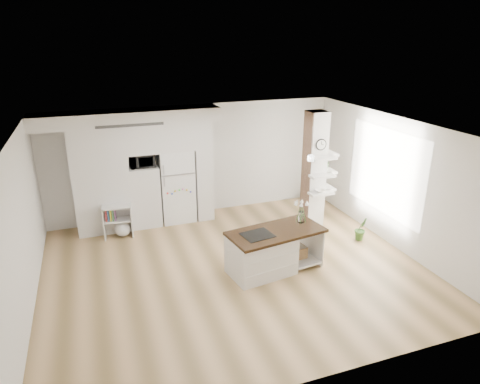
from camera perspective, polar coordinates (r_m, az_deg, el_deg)
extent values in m
cube|color=tan|center=(8.33, -0.77, -10.21)|extent=(7.00, 6.00, 0.01)
cube|color=white|center=(7.33, -0.87, 8.28)|extent=(7.00, 6.00, 0.04)
cube|color=silver|center=(10.46, -6.14, 4.23)|extent=(7.00, 0.04, 2.70)
cube|color=silver|center=(5.29, 10.00, -13.04)|extent=(7.00, 0.04, 2.70)
cube|color=silver|center=(7.47, -27.23, -4.74)|extent=(0.04, 6.00, 2.70)
cube|color=silver|center=(9.38, 19.86, 1.21)|extent=(0.04, 6.00, 2.70)
cube|color=silver|center=(9.94, -18.05, 1.55)|extent=(1.20, 0.65, 2.40)
cube|color=silver|center=(10.15, -12.56, -0.47)|extent=(0.65, 0.65, 1.42)
cube|color=silver|center=(9.76, -13.17, 7.04)|extent=(0.65, 0.65, 0.65)
cube|color=silver|center=(9.87, -8.82, 7.48)|extent=(0.85, 0.65, 0.65)
cube|color=silver|center=(10.22, -5.13, 3.01)|extent=(0.40, 0.65, 2.40)
cube|color=silver|center=(9.62, -14.72, 9.62)|extent=(4.00, 0.70, 0.30)
cube|color=#262626|center=(9.31, -14.45, 8.61)|extent=(1.40, 0.04, 0.06)
cube|color=white|center=(10.21, -8.48, 0.91)|extent=(0.78, 0.66, 1.75)
cube|color=#B2B2B7|center=(9.77, -8.18, 2.30)|extent=(0.78, 0.01, 0.03)
cube|color=silver|center=(9.66, 9.88, 2.67)|extent=(0.40, 0.40, 2.70)
cube|color=#996D55|center=(9.56, 8.77, 2.55)|extent=(0.02, 0.40, 2.70)
cube|color=#996D55|center=(9.83, 9.29, 3.03)|extent=(0.40, 0.02, 2.70)
cylinder|color=black|center=(9.31, 10.73, 6.24)|extent=(0.25, 0.03, 0.25)
cylinder|color=white|center=(9.29, 10.79, 6.21)|extent=(0.21, 0.01, 0.21)
plane|color=white|center=(9.55, 18.77, 2.61)|extent=(0.00, 2.40, 2.40)
cylinder|color=white|center=(8.28, 10.06, 5.26)|extent=(0.12, 0.12, 0.10)
cube|color=silver|center=(8.03, 2.86, -8.40)|extent=(1.27, 0.93, 0.75)
cube|color=silver|center=(8.58, 7.74, -8.65)|extent=(0.74, 0.85, 0.04)
cube|color=silver|center=(8.62, 9.45, -6.54)|extent=(0.15, 0.76, 0.75)
cube|color=black|center=(7.99, 4.84, -5.33)|extent=(1.90, 1.12, 0.05)
cube|color=black|center=(7.79, 2.35, -5.75)|extent=(0.60, 0.53, 0.01)
cube|color=tan|center=(8.50, 7.54, -7.96)|extent=(0.40, 0.32, 0.22)
cylinder|color=white|center=(8.34, 8.14, -3.32)|extent=(0.12, 0.12, 0.22)
cube|color=silver|center=(9.80, -17.68, -3.90)|extent=(0.06, 0.36, 0.74)
cube|color=silver|center=(9.78, -14.25, -3.61)|extent=(0.06, 0.36, 0.74)
cube|color=silver|center=(9.65, -16.17, -1.85)|extent=(0.65, 0.41, 0.03)
cube|color=silver|center=(9.77, -15.99, -3.59)|extent=(0.62, 0.41, 0.03)
sphere|color=white|center=(9.86, -15.38, -4.72)|extent=(0.36, 0.36, 0.36)
imported|color=#3D6D2B|center=(9.68, 15.81, -4.74)|extent=(0.34, 0.31, 0.51)
imported|color=#3D6D2B|center=(11.41, 9.48, -0.37)|extent=(0.37, 0.37, 0.50)
imported|color=#2D2D2D|center=(9.84, -12.90, 4.12)|extent=(0.54, 0.37, 0.30)
imported|color=#3D6D2B|center=(9.85, 11.34, 3.99)|extent=(0.27, 0.23, 0.30)
imported|color=white|center=(9.53, 10.62, 0.15)|extent=(0.22, 0.22, 0.05)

